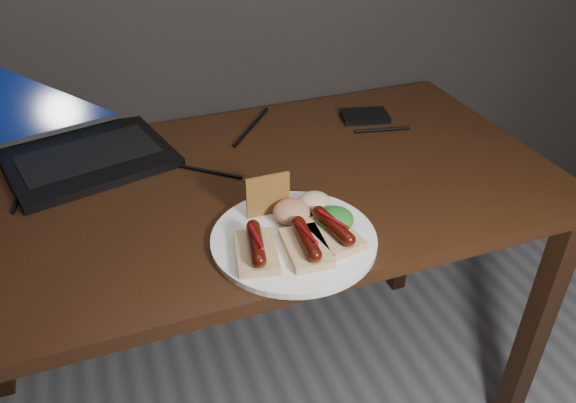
{
  "coord_description": "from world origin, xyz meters",
  "views": [
    {
      "loc": [
        -0.24,
        0.4,
        1.39
      ],
      "look_at": [
        0.05,
        1.18,
        0.82
      ],
      "focal_mm": 35.0,
      "sensor_mm": 36.0,
      "label": 1
    }
  ],
  "objects": [
    {
      "name": "laptop",
      "position": [
        -0.29,
        1.65,
        0.8
      ],
      "size": [
        0.42,
        0.44,
        0.25
      ],
      "color": "black",
      "rests_on": "desk"
    },
    {
      "name": "desk_cables",
      "position": [
        -0.01,
        1.53,
        0.75
      ],
      "size": [
        0.92,
        0.32,
        0.01
      ],
      "color": "black",
      "rests_on": "desk"
    },
    {
      "name": "bread_sausage_right",
      "position": [
        0.11,
        1.12,
        0.78
      ],
      "size": [
        0.09,
        0.13,
        0.04
      ],
      "color": "#E3B485",
      "rests_on": "plate"
    },
    {
      "name": "salsa_mound",
      "position": [
        0.07,
        1.2,
        0.78
      ],
      "size": [
        0.07,
        0.07,
        0.04
      ],
      "primitive_type": "ellipsoid",
      "color": "#A82210",
      "rests_on": "plate"
    },
    {
      "name": "hard_drive",
      "position": [
        0.4,
        1.57,
        0.76
      ],
      "size": [
        0.13,
        0.1,
        0.02
      ],
      "primitive_type": "cube",
      "rotation": [
        0.0,
        0.0,
        -0.22
      ],
      "color": "black",
      "rests_on": "desk"
    },
    {
      "name": "coleslaw_mound",
      "position": [
        0.12,
        1.22,
        0.78
      ],
      "size": [
        0.06,
        0.06,
        0.04
      ],
      "primitive_type": "ellipsoid",
      "color": "beige",
      "rests_on": "plate"
    },
    {
      "name": "bread_sausage_center",
      "position": [
        0.06,
        1.11,
        0.78
      ],
      "size": [
        0.08,
        0.12,
        0.04
      ],
      "color": "#E3B485",
      "rests_on": "plate"
    },
    {
      "name": "plate",
      "position": [
        0.05,
        1.15,
        0.76
      ],
      "size": [
        0.39,
        0.39,
        0.01
      ],
      "primitive_type": "cylinder",
      "rotation": [
        0.0,
        0.0,
        -0.36
      ],
      "color": "white",
      "rests_on": "desk"
    },
    {
      "name": "desk",
      "position": [
        0.0,
        1.38,
        0.66
      ],
      "size": [
        1.4,
        0.7,
        0.75
      ],
      "color": "#351C0D",
      "rests_on": "ground"
    },
    {
      "name": "bread_sausage_left",
      "position": [
        -0.03,
        1.12,
        0.78
      ],
      "size": [
        0.09,
        0.13,
        0.04
      ],
      "color": "#E3B485",
      "rests_on": "plate"
    },
    {
      "name": "salad_greens",
      "position": [
        0.13,
        1.15,
        0.78
      ],
      "size": [
        0.07,
        0.07,
        0.04
      ],
      "primitive_type": "ellipsoid",
      "color": "#135F1A",
      "rests_on": "plate"
    },
    {
      "name": "crispbread",
      "position": [
        0.03,
        1.24,
        0.8
      ],
      "size": [
        0.09,
        0.01,
        0.08
      ],
      "primitive_type": "cube",
      "color": "#AF7C2F",
      "rests_on": "plate"
    }
  ]
}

